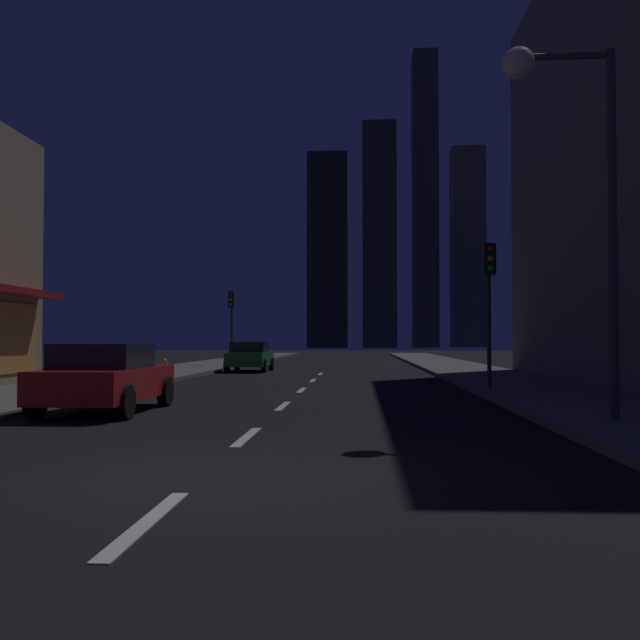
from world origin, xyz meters
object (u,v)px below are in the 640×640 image
Objects in this scene: fire_hydrant_far_left at (165,368)px; traffic_light_near_right at (490,282)px; traffic_light_far_left at (231,311)px; street_lamp_right at (564,139)px; car_parked_near at (106,377)px; car_parked_far at (250,356)px.

traffic_light_near_right is (11.40, -6.96, 2.74)m from fire_hydrant_far_left.
street_lamp_right is (10.88, -27.03, 1.87)m from traffic_light_far_left.
car_parked_far is at bearing 90.00° from car_parked_near.
traffic_light_far_left is at bearing 94.36° from car_parked_near.
traffic_light_near_right is (9.10, 5.75, 2.45)m from car_parked_near.
street_lamp_right is at bearing -68.07° from traffic_light_far_left.
car_parked_far reaches higher than fire_hydrant_far_left.
traffic_light_near_right reaches higher than car_parked_far.
car_parked_near is 0.64× the size of street_lamp_right.
street_lamp_right reaches higher than car_parked_near.
car_parked_near is 1.01× the size of traffic_light_near_right.
car_parked_far is 1.01× the size of traffic_light_near_right.
car_parked_far is at bearing 71.59° from fire_hydrant_far_left.
fire_hydrant_far_left is 13.63m from traffic_light_near_right.
traffic_light_near_right is 0.64× the size of street_lamp_right.
street_lamp_right is (11.28, -14.82, 4.61)m from fire_hydrant_far_left.
traffic_light_far_left is (-1.90, 5.30, 2.45)m from car_parked_far.
car_parked_near is at bearing -79.74° from fire_hydrant_far_left.
traffic_light_far_left is 29.19m from street_lamp_right.
car_parked_near and car_parked_far have the same top height.
traffic_light_near_right is (9.10, -13.87, 2.45)m from car_parked_far.
car_parked_near is 6.48× the size of fire_hydrant_far_left.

